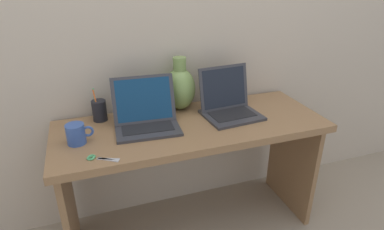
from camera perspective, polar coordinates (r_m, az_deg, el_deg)
name	(u,v)px	position (r m, az deg, el deg)	size (l,w,h in m)	color
ground_plane	(192,225)	(2.16, 0.00, -18.78)	(6.00, 6.00, 0.00)	gray
back_wall	(174,23)	(1.89, -3.23, 15.91)	(4.40, 0.04, 2.40)	#BCAD99
desk	(192,148)	(1.82, 0.00, -5.83)	(1.45, 0.55, 0.72)	olive
laptop_left	(146,114)	(1.71, -8.16, 0.14)	(0.34, 0.28, 0.25)	#333338
laptop_right	(228,102)	(1.85, 6.35, 2.28)	(0.32, 0.28, 0.26)	#333338
green_vase	(180,88)	(1.88, -2.14, 4.83)	(0.18, 0.18, 0.31)	#75934C
coffee_mug	(76,134)	(1.63, -19.69, -3.16)	(0.13, 0.09, 0.10)	#335199
pen_cup	(99,110)	(1.83, -15.99, 0.79)	(0.08, 0.08, 0.19)	black
scissors	(97,158)	(1.50, -16.34, -7.29)	(0.14, 0.10, 0.01)	#B7B7BC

